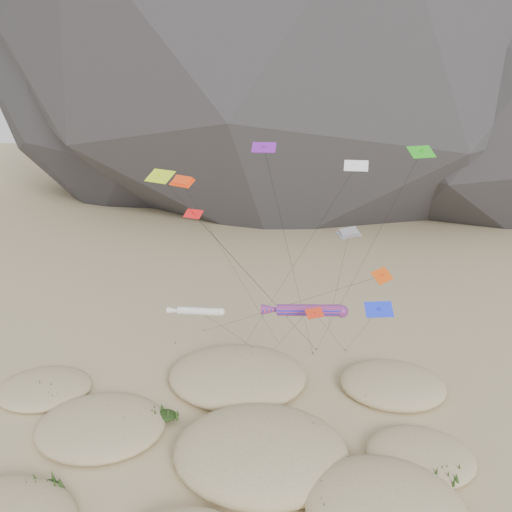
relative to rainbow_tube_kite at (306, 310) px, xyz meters
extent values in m
plane|color=#CCB789|center=(-5.52, -7.68, -12.30)|extent=(500.00, 500.00, 0.00)
ellipsoid|color=#2B2B30|center=(-42.52, 115.32, 31.70)|extent=(136.20, 127.83, 116.00)
ellipsoid|color=black|center=(50.48, 102.32, 25.70)|extent=(130.55, 126.41, 100.00)
ellipsoid|color=#CCB789|center=(6.32, -10.55, -11.46)|extent=(12.48, 10.61, 3.74)
ellipsoid|color=#CCB789|center=(-19.35, -2.70, -11.75)|extent=(12.51, 10.63, 2.45)
ellipsoid|color=#CCB789|center=(-3.66, -5.31, -11.44)|extent=(15.61, 13.27, 3.81)
ellipsoid|color=#CCB789|center=(10.48, -4.10, -11.85)|extent=(9.58, 8.14, 2.00)
ellipsoid|color=#CCB789|center=(-7.26, 6.97, -11.59)|extent=(15.54, 13.20, 3.18)
ellipsoid|color=#CCB789|center=(9.89, 6.86, -11.69)|extent=(11.46, 9.74, 2.70)
ellipsoid|color=#CCB789|center=(-28.00, 3.09, -11.89)|extent=(10.19, 8.66, 1.84)
ellipsoid|color=black|center=(-20.67, -11.09, -11.50)|extent=(2.39, 2.04, 0.72)
ellipsoid|color=black|center=(3.15, -10.57, -11.30)|extent=(3.22, 2.75, 0.97)
ellipsoid|color=black|center=(-18.55, -1.76, -11.50)|extent=(3.12, 2.67, 0.94)
ellipsoid|color=black|center=(-13.50, -0.85, -11.60)|extent=(2.29, 1.96, 0.69)
ellipsoid|color=black|center=(-3.65, -4.54, -11.20)|extent=(3.52, 3.01, 1.06)
ellipsoid|color=black|center=(0.55, -3.01, -11.30)|extent=(2.32, 1.99, 0.70)
ellipsoid|color=black|center=(-4.41, -6.90, -11.40)|extent=(2.68, 2.29, 0.80)
ellipsoid|color=black|center=(12.11, -6.82, -11.70)|extent=(2.07, 1.77, 0.62)
ellipsoid|color=black|center=(-6.02, 8.11, -11.30)|extent=(3.21, 2.74, 0.96)
ellipsoid|color=black|center=(-4.76, 6.09, -11.40)|extent=(2.71, 2.32, 0.81)
ellipsoid|color=black|center=(8.46, 5.93, -11.60)|extent=(2.38, 2.04, 0.71)
ellipsoid|color=black|center=(6.85, 4.20, -11.70)|extent=(1.84, 1.58, 0.55)
ellipsoid|color=black|center=(-27.97, 3.10, -11.80)|extent=(2.46, 2.11, 0.74)
ellipsoid|color=black|center=(-26.36, 0.88, -11.90)|extent=(1.76, 1.51, 0.53)
cylinder|color=#3F2D1E|center=(-6.68, 14.44, -12.15)|extent=(0.08, 0.08, 0.30)
cylinder|color=#3F2D1E|center=(-7.42, 14.98, -12.15)|extent=(0.08, 0.08, 0.30)
cylinder|color=#3F2D1E|center=(1.35, 13.65, -12.15)|extent=(0.08, 0.08, 0.30)
cylinder|color=#3F2D1E|center=(1.83, 14.69, -12.15)|extent=(0.08, 0.08, 0.30)
cylinder|color=#3F2D1E|center=(6.77, 11.44, -12.15)|extent=(0.08, 0.08, 0.30)
cylinder|color=#3F2D1E|center=(-13.27, 18.53, -12.15)|extent=(0.08, 0.08, 0.30)
cylinder|color=#3F2D1E|center=(5.46, 14.78, -12.15)|extent=(0.08, 0.08, 0.30)
cylinder|color=#3F2D1E|center=(-16.33, 14.74, -12.15)|extent=(0.08, 0.08, 0.30)
cylinder|color=red|center=(0.27, -0.05, 0.04)|extent=(6.06, 2.03, 1.69)
sphere|color=red|center=(3.18, -0.53, 0.27)|extent=(1.13, 1.13, 1.13)
cone|color=red|center=(-2.92, 0.47, -0.26)|extent=(2.57, 1.35, 1.21)
cylinder|color=black|center=(-1.82, 6.73, -6.13)|extent=(4.22, 13.58, 12.36)
cylinder|color=silver|center=(-10.24, 1.83, -1.36)|extent=(4.51, 1.43, 1.01)
sphere|color=silver|center=(-8.06, 1.47, -1.19)|extent=(0.74, 0.74, 0.74)
cone|color=silver|center=(-12.63, 2.23, -1.58)|extent=(1.89, 0.92, 0.76)
cylinder|color=black|center=(-7.62, 7.63, -6.83)|extent=(5.27, 11.62, 10.96)
cube|color=#FF3C0D|center=(-12.14, 5.23, 10.56)|extent=(2.78, 2.37, 0.78)
cube|color=#FF3C0D|center=(-12.14, 5.23, 10.76)|extent=(2.32, 1.95, 0.76)
cylinder|color=black|center=(-7.63, 10.82, -0.87)|extent=(9.05, 11.21, 22.87)
cube|color=red|center=(3.85, 4.04, 6.17)|extent=(2.52, 2.18, 0.66)
cube|color=red|center=(3.85, 4.04, 6.39)|extent=(2.11, 1.80, 0.65)
cylinder|color=black|center=(3.67, 12.16, -3.06)|extent=(0.38, 16.26, 18.49)
cube|color=#C5EE19|center=(-12.91, 0.48, 11.93)|extent=(2.89, 2.46, 0.93)
cube|color=#C5EE19|center=(-12.91, 0.48, 11.78)|extent=(0.40, 0.38, 0.88)
cylinder|color=black|center=(-5.54, 7.59, -0.16)|extent=(14.77, 14.23, 24.20)
cube|color=#1C30EF|center=(6.05, -2.49, 1.48)|extent=(2.50, 1.49, 0.99)
cube|color=#1C30EF|center=(6.05, -2.49, 1.33)|extent=(0.33, 0.37, 0.78)
cylinder|color=black|center=(5.75, 6.14, -5.38)|extent=(0.61, 17.29, 13.75)
cube|color=#DC460B|center=(6.55, 0.10, 3.55)|extent=(2.23, 2.36, 0.92)
cube|color=#DC460B|center=(6.55, 0.10, 3.40)|extent=(0.40, 0.40, 0.73)
cylinder|color=black|center=(-3.36, 9.31, -4.35)|extent=(19.84, 18.46, 15.82)
cube|color=red|center=(0.70, -1.89, 0.65)|extent=(1.77, 1.45, 0.62)
cube|color=red|center=(0.70, -1.89, 0.50)|extent=(0.26, 0.26, 0.54)
cylinder|color=black|center=(3.08, 6.44, -5.80)|extent=(4.78, 16.69, 12.92)
cube|color=#24A118|center=(9.68, 3.97, 13.81)|extent=(2.72, 2.16, 0.93)
cube|color=#24A118|center=(9.68, 3.97, 13.66)|extent=(0.38, 0.38, 0.82)
cylinder|color=black|center=(5.75, 9.33, 0.78)|extent=(7.88, 10.75, 26.08)
cube|color=purple|center=(-4.01, 1.48, 14.35)|extent=(2.09, 1.15, 0.78)
cube|color=purple|center=(-4.01, 1.48, 14.20)|extent=(0.26, 0.24, 0.70)
cylinder|color=black|center=(-1.33, 7.56, 1.05)|extent=(5.40, 12.20, 26.61)
cube|color=white|center=(4.31, 5.82, 12.26)|extent=(2.32, 1.35, 0.88)
cube|color=white|center=(4.31, 5.82, 12.11)|extent=(0.29, 0.30, 0.75)
cylinder|color=black|center=(-1.55, 10.40, 0.01)|extent=(11.76, 9.20, 24.53)
cube|color=red|center=(-10.79, 3.47, 7.91)|extent=(1.99, 1.51, 0.67)
cube|color=red|center=(-10.79, 3.47, 7.76)|extent=(0.27, 0.26, 0.61)
cylinder|color=black|center=(-4.48, 9.08, -2.17)|extent=(12.65, 11.24, 20.17)
camera|label=1|loc=(-0.97, -41.48, 19.28)|focal=35.00mm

